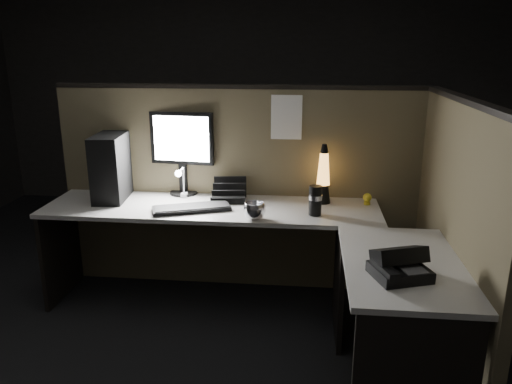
# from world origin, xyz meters

# --- Properties ---
(floor) EXTENTS (6.00, 6.00, 0.00)m
(floor) POSITION_xyz_m (0.00, 0.00, 0.00)
(floor) COLOR black
(floor) RESTS_ON ground
(room_shell) EXTENTS (6.00, 6.00, 6.00)m
(room_shell) POSITION_xyz_m (0.00, 0.00, 1.62)
(room_shell) COLOR silver
(room_shell) RESTS_ON ground
(partition_back) EXTENTS (2.66, 0.06, 1.50)m
(partition_back) POSITION_xyz_m (0.00, 0.93, 0.75)
(partition_back) COLOR brown
(partition_back) RESTS_ON ground
(partition_right) EXTENTS (0.06, 1.66, 1.50)m
(partition_right) POSITION_xyz_m (1.33, 0.10, 0.75)
(partition_right) COLOR brown
(partition_right) RESTS_ON ground
(desk) EXTENTS (2.60, 1.60, 0.73)m
(desk) POSITION_xyz_m (0.18, 0.25, 0.58)
(desk) COLOR #A8A59F
(desk) RESTS_ON ground
(pc_tower) EXTENTS (0.24, 0.46, 0.46)m
(pc_tower) POSITION_xyz_m (-0.89, 0.73, 0.96)
(pc_tower) COLOR black
(pc_tower) RESTS_ON desk
(monitor) EXTENTS (0.47, 0.20, 0.61)m
(monitor) POSITION_xyz_m (-0.41, 0.89, 1.10)
(monitor) COLOR black
(monitor) RESTS_ON desk
(keyboard) EXTENTS (0.54, 0.34, 0.03)m
(keyboard) POSITION_xyz_m (-0.27, 0.50, 0.74)
(keyboard) COLOR black
(keyboard) RESTS_ON desk
(mouse) EXTENTS (0.10, 0.08, 0.03)m
(mouse) POSITION_xyz_m (-0.30, 0.44, 0.75)
(mouse) COLOR black
(mouse) RESTS_ON desk
(clip_lamp) EXTENTS (0.05, 0.18, 0.24)m
(clip_lamp) POSITION_xyz_m (-0.39, 0.72, 0.87)
(clip_lamp) COLOR silver
(clip_lamp) RESTS_ON desk
(organizer) EXTENTS (0.26, 0.23, 0.18)m
(organizer) POSITION_xyz_m (-0.05, 0.76, 0.77)
(organizer) COLOR black
(organizer) RESTS_ON desk
(lava_lamp) EXTENTS (0.11, 0.11, 0.42)m
(lava_lamp) POSITION_xyz_m (0.61, 0.77, 0.90)
(lava_lamp) COLOR black
(lava_lamp) RESTS_ON desk
(travel_mug) EXTENTS (0.09, 0.09, 0.20)m
(travel_mug) POSITION_xyz_m (0.56, 0.49, 0.83)
(travel_mug) COLOR black
(travel_mug) RESTS_ON desk
(steel_mug) EXTENTS (0.17, 0.17, 0.11)m
(steel_mug) POSITION_xyz_m (0.17, 0.37, 0.78)
(steel_mug) COLOR silver
(steel_mug) RESTS_ON desk
(figurine) EXTENTS (0.06, 0.06, 0.06)m
(figurine) POSITION_xyz_m (0.92, 0.75, 0.78)
(figurine) COLOR gold
(figurine) RESTS_ON desk
(pinned_paper) EXTENTS (0.22, 0.00, 0.31)m
(pinned_paper) POSITION_xyz_m (0.34, 0.90, 1.31)
(pinned_paper) COLOR white
(pinned_paper) RESTS_ON partition_back
(desk_phone) EXTENTS (0.31, 0.31, 0.15)m
(desk_phone) POSITION_xyz_m (0.95, -0.37, 0.79)
(desk_phone) COLOR black
(desk_phone) RESTS_ON desk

